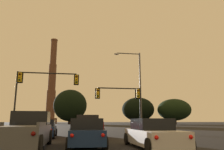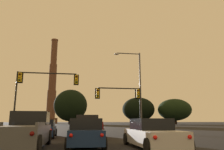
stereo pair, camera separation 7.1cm
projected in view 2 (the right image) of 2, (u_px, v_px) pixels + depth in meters
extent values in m
cube|color=navy|center=(44.00, 131.00, 17.77)|extent=(2.00, 4.67, 0.70)
cube|color=black|center=(44.00, 123.00, 18.12)|extent=(1.71, 2.27, 0.55)
cylinder|color=black|center=(35.00, 132.00, 19.38)|extent=(0.25, 0.65, 0.64)
cylinder|color=black|center=(56.00, 132.00, 19.72)|extent=(0.25, 0.65, 0.64)
cylinder|color=black|center=(28.00, 135.00, 15.73)|extent=(0.25, 0.65, 0.64)
cylinder|color=black|center=(53.00, 135.00, 16.07)|extent=(0.25, 0.65, 0.64)
sphere|color=red|center=(30.00, 130.00, 15.43)|extent=(0.17, 0.17, 0.17)
sphere|color=red|center=(51.00, 130.00, 15.71)|extent=(0.17, 0.17, 0.17)
cube|color=silver|center=(152.00, 137.00, 10.75)|extent=(1.86, 4.62, 0.70)
cube|color=black|center=(150.00, 124.00, 11.10)|extent=(1.65, 2.22, 0.55)
cylinder|color=black|center=(126.00, 139.00, 12.40)|extent=(0.23, 0.64, 0.64)
cylinder|color=black|center=(156.00, 138.00, 12.69)|extent=(0.23, 0.64, 0.64)
cylinder|color=black|center=(148.00, 146.00, 8.73)|extent=(0.23, 0.64, 0.64)
cylinder|color=black|center=(189.00, 145.00, 9.02)|extent=(0.23, 0.64, 0.64)
sphere|color=red|center=(155.00, 137.00, 8.43)|extent=(0.17, 0.17, 0.17)
sphere|color=red|center=(190.00, 137.00, 8.66)|extent=(0.17, 0.17, 0.17)
cube|color=#4C4F54|center=(23.00, 135.00, 10.32)|extent=(2.15, 5.45, 0.88)
cube|color=black|center=(31.00, 118.00, 12.17)|extent=(1.89, 1.85, 0.72)
cube|color=#4C4F54|center=(41.00, 124.00, 9.26)|extent=(0.17, 2.43, 0.16)
cylinder|color=black|center=(13.00, 138.00, 12.20)|extent=(0.24, 0.81, 0.80)
cylinder|color=black|center=(49.00, 137.00, 12.55)|extent=(0.24, 0.81, 0.80)
cylinder|color=black|center=(38.00, 145.00, 8.32)|extent=(0.24, 0.81, 0.80)
sphere|color=#500705|center=(32.00, 134.00, 7.88)|extent=(0.17, 0.17, 0.17)
cube|color=navy|center=(85.00, 136.00, 11.54)|extent=(1.75, 4.01, 0.72)
cube|color=black|center=(85.00, 124.00, 11.29)|extent=(1.58, 1.91, 0.55)
cylinder|color=black|center=(69.00, 138.00, 12.93)|extent=(0.23, 0.60, 0.60)
cylinder|color=black|center=(97.00, 138.00, 13.20)|extent=(0.23, 0.60, 0.60)
cylinder|color=black|center=(67.00, 144.00, 9.79)|extent=(0.23, 0.60, 0.60)
cylinder|color=black|center=(104.00, 143.00, 10.06)|extent=(0.23, 0.60, 0.60)
sphere|color=red|center=(71.00, 136.00, 9.52)|extent=(0.17, 0.17, 0.17)
sphere|color=red|center=(102.00, 135.00, 9.73)|extent=(0.17, 0.17, 0.17)
cube|color=maroon|center=(87.00, 129.00, 17.14)|extent=(2.09, 5.43, 0.88)
cube|color=black|center=(87.00, 119.00, 19.00)|extent=(1.87, 1.83, 0.72)
cube|color=maroon|center=(75.00, 123.00, 15.78)|extent=(0.14, 2.43, 0.16)
cube|color=maroon|center=(101.00, 123.00, 16.03)|extent=(0.14, 2.43, 0.16)
cylinder|color=black|center=(75.00, 132.00, 19.08)|extent=(0.23, 0.80, 0.80)
cylinder|color=black|center=(98.00, 131.00, 19.35)|extent=(0.23, 0.80, 0.80)
cylinder|color=black|center=(74.00, 135.00, 14.82)|extent=(0.23, 0.80, 0.80)
cylinder|color=black|center=(102.00, 134.00, 15.08)|extent=(0.23, 0.80, 0.80)
sphere|color=red|center=(76.00, 128.00, 14.43)|extent=(0.17, 0.17, 0.17)
sphere|color=red|center=(101.00, 128.00, 14.65)|extent=(0.17, 0.17, 0.17)
cylinder|color=black|center=(15.00, 102.00, 23.62)|extent=(0.18, 0.18, 6.73)
cylinder|color=black|center=(12.00, 133.00, 22.94)|extent=(0.40, 0.40, 0.10)
cube|color=yellow|center=(20.00, 77.00, 24.23)|extent=(0.34, 0.34, 1.04)
cube|color=black|center=(20.00, 78.00, 24.40)|extent=(0.58, 0.03, 1.25)
sphere|color=#320504|center=(20.00, 74.00, 24.11)|extent=(0.22, 0.22, 0.22)
sphere|color=#F2AD14|center=(20.00, 77.00, 24.04)|extent=(0.22, 0.22, 0.22)
sphere|color=black|center=(19.00, 80.00, 23.97)|extent=(0.22, 0.22, 0.22)
cylinder|color=black|center=(48.00, 73.00, 24.79)|extent=(6.47, 0.14, 0.14)
sphere|color=black|center=(18.00, 72.00, 24.30)|extent=(0.18, 0.18, 0.18)
cube|color=yellow|center=(76.00, 80.00, 25.15)|extent=(0.34, 0.34, 1.04)
cube|color=black|center=(76.00, 80.00, 25.32)|extent=(0.58, 0.03, 1.25)
sphere|color=#320504|center=(76.00, 77.00, 25.03)|extent=(0.22, 0.22, 0.22)
sphere|color=#F2AD14|center=(76.00, 79.00, 24.96)|extent=(0.22, 0.22, 0.22)
sphere|color=black|center=(76.00, 82.00, 24.89)|extent=(0.22, 0.22, 0.22)
cylinder|color=black|center=(140.00, 110.00, 25.79)|extent=(0.18, 0.18, 5.22)
cylinder|color=black|center=(141.00, 132.00, 25.26)|extent=(0.40, 0.40, 0.10)
cube|color=yellow|center=(138.00, 93.00, 26.15)|extent=(0.34, 0.34, 1.04)
cube|color=black|center=(137.00, 94.00, 26.33)|extent=(0.58, 0.03, 1.25)
sphere|color=#320504|center=(138.00, 91.00, 26.03)|extent=(0.22, 0.22, 0.22)
sphere|color=#F2AD14|center=(138.00, 93.00, 25.97)|extent=(0.22, 0.22, 0.22)
sphere|color=black|center=(138.00, 96.00, 25.90)|extent=(0.22, 0.22, 0.22)
cylinder|color=black|center=(119.00, 88.00, 25.93)|extent=(5.10, 0.14, 0.14)
sphere|color=black|center=(140.00, 89.00, 26.31)|extent=(0.18, 0.18, 0.18)
cube|color=yellow|center=(98.00, 93.00, 25.41)|extent=(0.34, 0.34, 1.04)
cube|color=black|center=(97.00, 93.00, 25.58)|extent=(0.58, 0.03, 1.25)
sphere|color=#320504|center=(98.00, 90.00, 25.29)|extent=(0.22, 0.22, 0.22)
sphere|color=#F2AD14|center=(98.00, 93.00, 25.23)|extent=(0.22, 0.22, 0.22)
sphere|color=black|center=(98.00, 96.00, 25.16)|extent=(0.22, 0.22, 0.22)
cylinder|color=#56565B|center=(140.00, 91.00, 27.21)|extent=(0.20, 0.20, 9.94)
cylinder|color=#56565B|center=(128.00, 54.00, 27.98)|extent=(3.03, 0.12, 0.12)
sphere|color=#56565B|center=(139.00, 54.00, 28.21)|extent=(0.20, 0.20, 0.20)
ellipsoid|color=silver|center=(116.00, 54.00, 27.73)|extent=(0.64, 0.36, 0.26)
cylinder|color=#523427|center=(50.00, 121.00, 124.93)|extent=(8.11, 8.11, 3.04)
cylinder|color=brown|center=(51.00, 104.00, 126.89)|extent=(5.07, 5.07, 15.89)
cylinder|color=brown|center=(53.00, 77.00, 130.18)|extent=(4.36, 4.36, 15.89)
cylinder|color=brown|center=(54.00, 52.00, 133.47)|extent=(3.65, 3.65, 15.89)
cylinder|color=brown|center=(55.00, 40.00, 135.04)|extent=(4.09, 4.09, 0.70)
cylinder|color=black|center=(175.00, 121.00, 89.26)|extent=(1.39, 1.39, 2.60)
ellipsoid|color=black|center=(175.00, 110.00, 90.21)|extent=(13.90, 12.51, 8.88)
cylinder|color=black|center=(139.00, 121.00, 89.53)|extent=(1.34, 1.34, 2.46)
ellipsoid|color=black|center=(138.00, 109.00, 90.54)|extent=(13.43, 12.09, 9.74)
cylinder|color=black|center=(70.00, 121.00, 87.91)|extent=(1.35, 1.35, 2.80)
ellipsoid|color=black|center=(71.00, 105.00, 89.20)|extent=(13.47, 12.13, 12.86)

